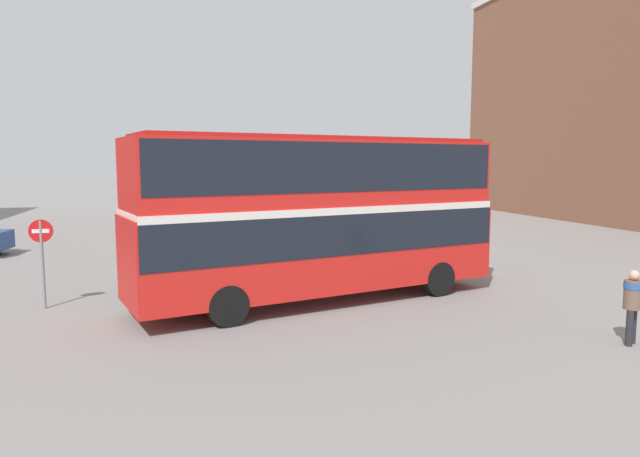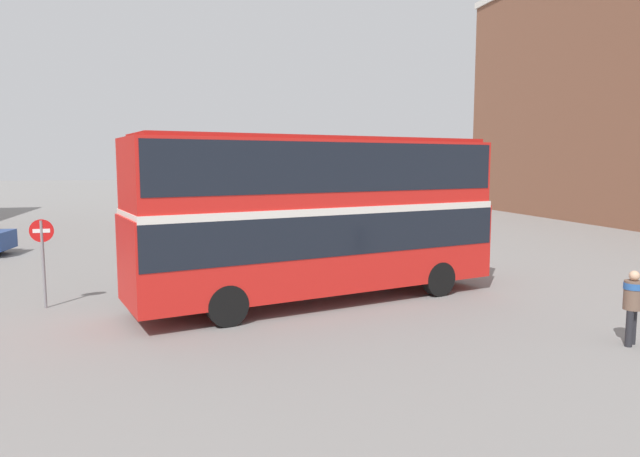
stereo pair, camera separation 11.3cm
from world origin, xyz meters
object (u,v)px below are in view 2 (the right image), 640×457
object	(u,v)px
double_decker_bus	(320,208)
no_entry_sign	(43,249)
pedestrian_foreground	(633,300)
parked_car_kerb_far	(321,220)

from	to	relation	value
double_decker_bus	no_entry_sign	distance (m)	7.65
pedestrian_foreground	no_entry_sign	size ratio (longest dim) A/B	0.68
pedestrian_foreground	no_entry_sign	world-z (taller)	no_entry_sign
parked_car_kerb_far	no_entry_sign	world-z (taller)	no_entry_sign
double_decker_bus	parked_car_kerb_far	size ratio (longest dim) A/B	2.41
pedestrian_foreground	no_entry_sign	xyz separation A→B (m)	(-13.13, 6.57, 0.63)
double_decker_bus	parked_car_kerb_far	bearing A→B (deg)	61.09
double_decker_bus	no_entry_sign	bearing A→B (deg)	157.24
double_decker_bus	pedestrian_foreground	bearing A→B (deg)	-59.21
parked_car_kerb_far	no_entry_sign	bearing A→B (deg)	55.83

